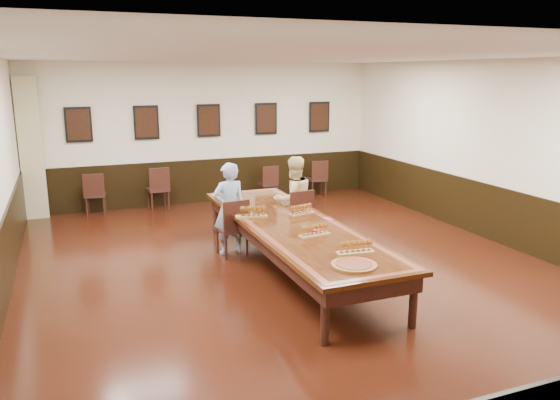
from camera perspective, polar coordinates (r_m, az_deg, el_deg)
name	(u,v)px	position (r m, az deg, el deg)	size (l,w,h in m)	color
floor	(292,271)	(8.48, 1.25, -7.38)	(8.00, 10.00, 0.02)	black
ceiling	(293,55)	(7.94, 1.37, 14.92)	(8.00, 10.00, 0.02)	white
wall_back	(208,133)	(12.78, -7.51, 6.93)	(8.00, 0.02, 3.20)	#EEE6C7
wall_right	(505,153)	(10.29, 22.43, 4.54)	(0.02, 10.00, 3.20)	#EEE6C7
chair_man	(232,227)	(9.04, -5.05, -2.82)	(0.45, 0.49, 0.97)	black
chair_woman	(296,216)	(9.63, 1.71, -1.71)	(0.46, 0.50, 0.99)	black
spare_chair_a	(95,193)	(12.27, -18.75, 0.65)	(0.43, 0.47, 0.91)	black
spare_chair_b	(158,188)	(12.36, -12.65, 1.24)	(0.45, 0.49, 0.96)	black
spare_chair_c	(268,183)	(12.90, -1.29, 1.81)	(0.40, 0.43, 0.85)	black
spare_chair_d	(317,178)	(13.40, 3.87, 2.31)	(0.42, 0.46, 0.90)	black
person_man	(229,209)	(9.06, -5.35, -0.91)	(0.56, 0.37, 1.55)	#4C7CBE
person_woman	(294,200)	(9.65, 1.43, 0.03)	(0.77, 0.60, 1.54)	#F1DD96
pink_phone	(328,219)	(8.49, 5.00, -1.97)	(0.07, 0.14, 0.01)	#E84D78
curtain	(31,149)	(12.25, -24.58, 4.87)	(0.45, 0.18, 2.90)	#C1BB85
wainscoting	(292,239)	(8.32, 1.27, -4.09)	(8.00, 10.00, 1.00)	black
conference_table	(292,232)	(8.28, 1.27, -3.35)	(1.40, 5.00, 0.76)	black
posters	(209,120)	(12.68, -7.47, 8.24)	(6.14, 0.04, 0.74)	black
flight_a	(252,212)	(8.56, -2.97, -1.27)	(0.52, 0.25, 0.19)	olive
flight_b	(301,210)	(8.74, 2.23, -1.02)	(0.46, 0.25, 0.16)	olive
flight_c	(314,230)	(7.60, 3.62, -3.20)	(0.47, 0.21, 0.17)	olive
flight_d	(356,247)	(6.92, 7.90, -4.93)	(0.49, 0.19, 0.18)	olive
red_plate_grp	(315,229)	(7.89, 3.66, -3.09)	(0.22, 0.22, 0.03)	red
carved_platter	(354,265)	(6.48, 7.74, -6.76)	(0.69, 0.69, 0.04)	#5C3512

